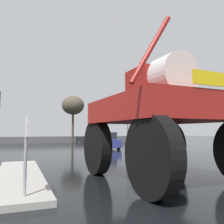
% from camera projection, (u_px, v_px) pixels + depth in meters
% --- Properties ---
extents(ground_plane, '(120.00, 120.00, 0.00)m').
position_uv_depth(ground_plane, '(75.00, 151.00, 19.47)').
color(ground_plane, black).
extents(median_island, '(1.45, 7.30, 0.15)m').
position_uv_depth(median_island, '(19.00, 176.00, 8.08)').
color(median_island, '#9E9B93').
rests_on(median_island, ground).
extents(lane_arrow_sign, '(0.07, 0.60, 1.74)m').
position_uv_depth(lane_arrow_sign, '(26.00, 141.00, 5.35)').
color(lane_arrow_sign, '#99999E').
rests_on(lane_arrow_sign, median_island).
extents(oversize_sprayer, '(4.45, 5.83, 4.42)m').
position_uv_depth(oversize_sprayer, '(161.00, 116.00, 7.98)').
color(oversize_sprayer, black).
rests_on(oversize_sprayer, ground).
extents(sedan_ahead, '(1.93, 4.12, 1.52)m').
position_uv_depth(sedan_ahead, '(105.00, 141.00, 22.31)').
color(sedan_ahead, navy).
rests_on(sedan_ahead, ground).
extents(traffic_signal_near_right, '(0.24, 0.54, 3.90)m').
position_uv_depth(traffic_signal_near_right, '(169.00, 111.00, 14.88)').
color(traffic_signal_near_right, slate).
rests_on(traffic_signal_near_right, ground).
extents(streetlight_far_right, '(2.21, 0.24, 7.57)m').
position_uv_depth(streetlight_far_right, '(129.00, 112.00, 32.70)').
color(streetlight_far_right, slate).
rests_on(streetlight_far_right, ground).
extents(bare_tree_right, '(2.93, 2.93, 5.68)m').
position_uv_depth(bare_tree_right, '(163.00, 109.00, 29.65)').
color(bare_tree_right, '#473828').
rests_on(bare_tree_right, ground).
extents(bare_tree_far_center, '(3.11, 3.11, 6.61)m').
position_uv_depth(bare_tree_far_center, '(73.00, 106.00, 33.91)').
color(bare_tree_far_center, '#473828').
rests_on(bare_tree_far_center, ground).
extents(roadside_barrier, '(32.25, 0.24, 0.90)m').
position_uv_depth(roadside_barrier, '(52.00, 140.00, 33.56)').
color(roadside_barrier, '#59595B').
rests_on(roadside_barrier, ground).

